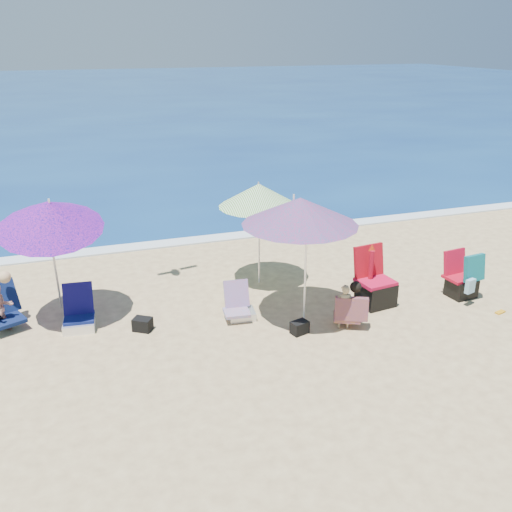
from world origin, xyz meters
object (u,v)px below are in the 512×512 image
object	(u,v)px
person_center	(348,307)
chair_navy	(79,317)
umbrella_blue	(49,215)
camp_chair_left	(375,288)
camp_chair_right	(463,281)
person_left	(2,306)
furled_umbrella	(371,271)
umbrella_turquoise	(300,211)
chair_rainbow	(239,309)
umbrella_striped	(259,195)

from	to	relation	value
person_center	chair_navy	bearing A→B (deg)	161.02
chair_navy	person_center	distance (m)	4.62
umbrella_blue	chair_navy	size ratio (longest dim) A/B	3.32
camp_chair_left	umbrella_blue	bearing A→B (deg)	168.12
camp_chair_right	person_left	world-z (taller)	person_left
person_center	person_left	size ratio (longest dim) A/B	0.85
chair_navy	person_left	distance (m)	1.28
furled_umbrella	person_left	size ratio (longest dim) A/B	1.20
umbrella_turquoise	person_center	bearing A→B (deg)	-41.56
chair_rainbow	camp_chair_right	world-z (taller)	camp_chair_right
chair_rainbow	person_center	world-z (taller)	person_center
chair_navy	umbrella_striped	bearing A→B (deg)	12.76
camp_chair_right	chair_navy	bearing A→B (deg)	171.18
umbrella_turquoise	person_center	size ratio (longest dim) A/B	3.13
umbrella_striped	person_center	bearing A→B (deg)	-70.57
chair_rainbow	person_left	xyz separation A→B (m)	(-3.94, 0.86, 0.27)
umbrella_blue	person_left	bearing A→B (deg)	-178.81
umbrella_blue	furled_umbrella	bearing A→B (deg)	-11.23
chair_navy	camp_chair_right	distance (m)	7.12
chair_navy	camp_chair_left	world-z (taller)	camp_chair_left
chair_rainbow	camp_chair_left	xyz separation A→B (m)	(2.55, -0.29, 0.16)
person_left	furled_umbrella	bearing A→B (deg)	-9.43
furled_umbrella	camp_chair_right	size ratio (longest dim) A/B	1.26
umbrella_turquoise	camp_chair_right	distance (m)	3.73
umbrella_blue	furled_umbrella	xyz separation A→B (m)	(5.48, -1.09, -1.32)
chair_navy	camp_chair_left	bearing A→B (deg)	-8.94
chair_navy	chair_rainbow	distance (m)	2.78
chair_rainbow	person_center	size ratio (longest dim) A/B	0.77
umbrella_turquoise	chair_navy	size ratio (longest dim) A/B	3.59
camp_chair_left	furled_umbrella	bearing A→B (deg)	131.05
umbrella_turquoise	umbrella_striped	world-z (taller)	umbrella_turquoise
umbrella_striped	camp_chair_right	world-z (taller)	umbrella_striped
umbrella_striped	person_left	size ratio (longest dim) A/B	2.17
camp_chair_left	person_center	distance (m)	1.14
umbrella_blue	chair_rainbow	world-z (taller)	umbrella_blue
umbrella_turquoise	umbrella_blue	size ratio (longest dim) A/B	1.08
person_center	person_left	world-z (taller)	person_left
chair_rainbow	person_left	size ratio (longest dim) A/B	0.65
furled_umbrella	person_left	bearing A→B (deg)	170.57
person_center	person_left	distance (m)	5.87
umbrella_blue	furled_umbrella	world-z (taller)	umbrella_blue
umbrella_blue	umbrella_striped	bearing A→B (deg)	6.99
umbrella_turquoise	furled_umbrella	world-z (taller)	umbrella_turquoise
chair_rainbow	camp_chair_left	distance (m)	2.58
chair_rainbow	person_center	bearing A→B (deg)	-30.42
person_center	person_left	bearing A→B (deg)	161.95
umbrella_turquoise	umbrella_blue	distance (m)	4.15
umbrella_striped	camp_chair_left	bearing A→B (deg)	-43.41
umbrella_striped	person_center	world-z (taller)	umbrella_striped
umbrella_blue	person_center	bearing A→B (deg)	-21.64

